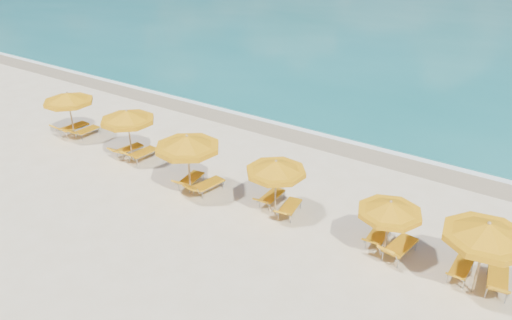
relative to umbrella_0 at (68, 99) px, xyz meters
The scene contains 23 objects.
ground_plane 10.68m from the umbrella_0, ahead, with size 120.00×120.00×0.00m, color beige.
ocean 48.77m from the umbrella_0, 77.59° to the left, with size 120.00×80.00×0.30m, color #126465.
wet_sand_band 12.76m from the umbrella_0, 33.72° to the left, with size 120.00×2.60×0.01m, color tan.
foam_line 13.21m from the umbrella_0, 36.64° to the left, with size 120.00×1.20×0.03m, color white.
whitecap_near 17.30m from the umbrella_0, 74.92° to the left, with size 14.00×0.36×0.05m, color white.
umbrella_0 is the anchor object (origin of this frame).
umbrella_1 4.32m from the umbrella_0, ahead, with size 3.15×3.15×2.47m.
umbrella_2 8.68m from the umbrella_0, ahead, with size 3.17×3.17×2.62m.
umbrella_3 12.30m from the umbrella_0, ahead, with size 2.83×2.83×2.29m.
umbrella_4 16.69m from the umbrella_0, ahead, with size 2.13×2.13×2.14m.
umbrella_5 19.59m from the umbrella_0, ahead, with size 2.97×2.97×2.54m.
lounger_0_left 1.91m from the umbrella_0, 146.96° to the left, with size 0.74×1.94×0.85m.
lounger_0_right 1.98m from the umbrella_0, 48.09° to the left, with size 0.56×1.66×0.64m.
lounger_1_left 4.29m from the umbrella_0, ahead, with size 0.78×1.73×0.67m.
lounger_1_right 5.12m from the umbrella_0, ahead, with size 0.70×1.81×0.81m.
lounger_2_left 8.48m from the umbrella_0, ahead, with size 0.84×1.78×0.76m.
lounger_2_right 9.34m from the umbrella_0, ahead, with size 0.85×1.88×0.70m.
lounger_3_left 11.93m from the umbrella_0, ahead, with size 0.60×1.68×0.68m.
lounger_3_right 12.93m from the umbrella_0, ahead, with size 0.82×1.73×0.71m.
lounger_4_left 16.35m from the umbrella_0, ahead, with size 0.67×1.77×0.73m.
lounger_4_right 17.21m from the umbrella_0, ahead, with size 0.88×1.90×0.88m.
lounger_5_left 19.15m from the umbrella_0, ahead, with size 0.56×1.63×0.72m.
lounger_5_right 20.22m from the umbrella_0, ahead, with size 0.87×1.86×0.83m.
Camera 1 is at (10.31, -13.60, 10.30)m, focal length 35.00 mm.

